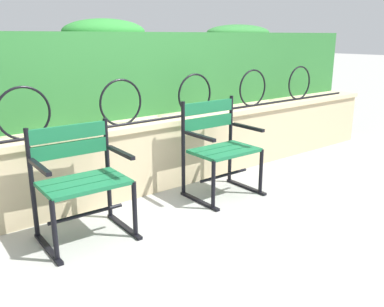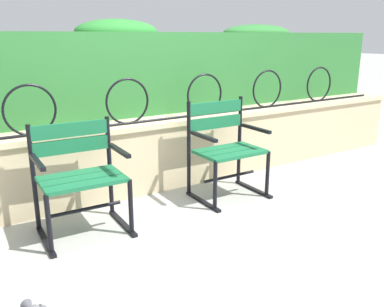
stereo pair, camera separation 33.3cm
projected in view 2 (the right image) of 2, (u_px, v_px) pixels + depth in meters
The scene contains 6 objects.
ground_plane at pixel (200, 222), 3.38m from camera, with size 60.00×60.00×0.00m, color #9E9E99.
stone_wall at pixel (148, 154), 4.04m from camera, with size 6.92×0.41×0.68m.
iron_arch_fence at pixel (131, 104), 3.74m from camera, with size 6.39×0.02×0.42m.
hedge_row at pixel (125, 70), 4.21m from camera, with size 6.79×0.59×0.94m.
park_chair_left at pixel (79, 174), 3.12m from camera, with size 0.66×0.54×0.84m.
park_chair_right at pixel (225, 146), 3.85m from camera, with size 0.64×0.53×0.90m.
Camera 2 is at (-1.72, -2.57, 1.47)m, focal length 38.74 mm.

